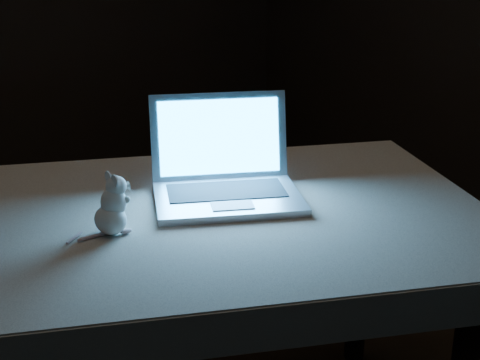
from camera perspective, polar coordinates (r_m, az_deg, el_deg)
table at (r=2.23m, az=-3.06°, el=-12.84°), size 1.84×1.56×0.84m
tablecloth at (r=2.02m, az=-5.49°, el=-4.41°), size 2.02×1.92×0.11m
laptop at (r=2.04m, az=-1.01°, el=2.02°), size 0.56×0.54×0.30m
plush_mouse at (r=1.88m, az=-10.65°, el=-1.99°), size 0.17×0.17×0.17m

